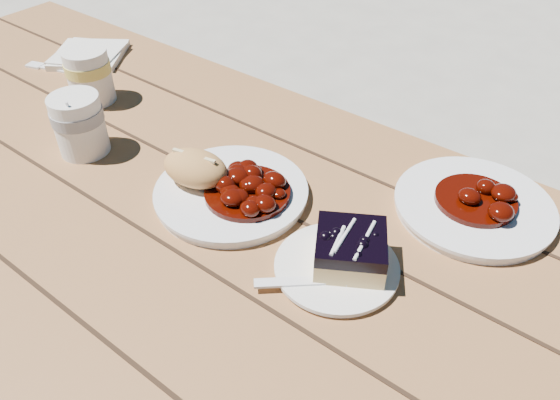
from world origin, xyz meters
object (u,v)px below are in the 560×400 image
Objects in this scene: bread_roll at (195,168)px; main_plate at (231,193)px; second_cup at (90,76)px; second_plate at (473,207)px; picnic_table at (217,289)px; dessert_plate at (337,268)px; blueberry_cake at (350,249)px; coffee_cup at (79,125)px.

main_plate is at bearing 19.98° from bread_roll.
second_plate is at bearing 10.74° from second_cup.
dessert_plate is (0.21, 0.03, 0.17)m from picnic_table.
dessert_plate is at bearing -7.87° from main_plate.
dessert_plate is (0.27, -0.01, -0.04)m from bread_roll.
dessert_plate is at bearing -154.38° from blueberry_cake.
bread_roll reaches higher than main_plate.
bread_roll is 1.02× the size of second_cup.
coffee_cup is at bearing -170.39° from bread_roll.
main_plate is at bearing -8.43° from second_cup.
blueberry_cake is 0.24m from second_plate.
coffee_cup is (-0.52, -0.04, 0.02)m from blueberry_cake.
second_cup is (-0.75, -0.14, 0.05)m from second_plate.
bread_roll is at bearing 150.24° from blueberry_cake.
dessert_plate is at bearing -8.24° from second_cup.
main_plate and second_plate have the same top height.
main_plate is at bearing 11.63° from coffee_cup.
second_cup is at bearing 142.48° from blueberry_cake.
blueberry_cake is (0.23, -0.02, 0.03)m from main_plate.
picnic_table is 0.18m from main_plate.
main_plate is 2.18× the size of bread_roll.
blueberry_cake reaches higher than second_plate.
dessert_plate is (0.22, -0.03, -0.00)m from main_plate.
dessert_plate is at bearing -112.58° from second_plate.
picnic_table is 0.50m from second_cup.
second_cup is at bearing 167.40° from bread_roll.
dessert_plate is 0.66m from second_cup.
coffee_cup reaches higher than picnic_table.
coffee_cup is at bearing -168.37° from main_plate.
picnic_table is at bearing -172.08° from dessert_plate.
dessert_plate is 0.70× the size of second_plate.
dessert_plate is 1.55× the size of second_cup.
coffee_cup reaches higher than bread_roll.
picnic_table is at bearing 160.63° from blueberry_cake.
picnic_table is 0.27m from dessert_plate.
bread_roll is at bearing 147.14° from picnic_table.
main_plate is at bearing 96.58° from picnic_table.
picnic_table is 0.37m from coffee_cup.
dessert_plate is 0.04m from blueberry_cake.
second_cup is at bearing 137.59° from coffee_cup.
coffee_cup is at bearing -176.66° from dessert_plate.
bread_roll is at bearing 177.84° from dessert_plate.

